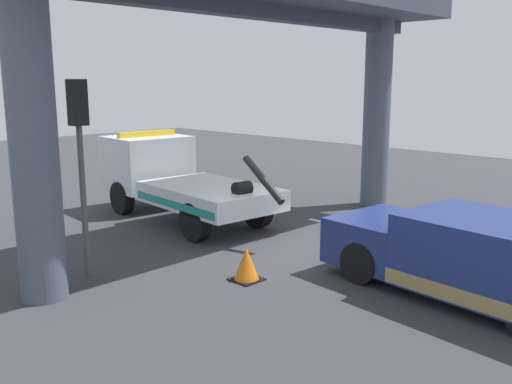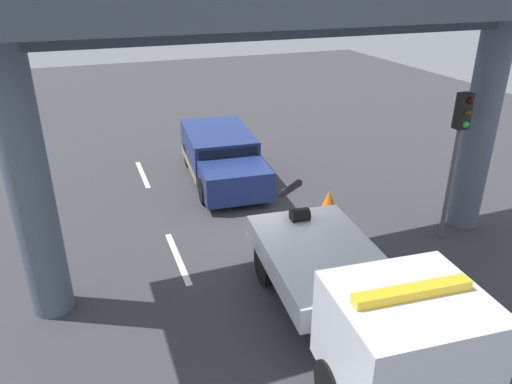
{
  "view_description": "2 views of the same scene",
  "coord_description": "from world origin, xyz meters",
  "px_view_note": "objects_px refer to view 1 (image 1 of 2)",
  "views": [
    {
      "loc": [
        -8.74,
        9.9,
        4.0
      ],
      "look_at": [
        0.34,
        0.63,
        1.41
      ],
      "focal_mm": 39.16,
      "sensor_mm": 36.0,
      "label": 1
    },
    {
      "loc": [
        10.7,
        -4.47,
        6.76
      ],
      "look_at": [
        0.31,
        -0.58,
        1.67
      ],
      "focal_mm": 34.05,
      "sensor_mm": 36.0,
      "label": 2
    }
  ],
  "objects_px": {
    "traffic_cone_orange": "(246,265)",
    "tow_truck_white": "(172,176)",
    "towed_van_green": "(474,258)",
    "traffic_light_near": "(79,135)"
  },
  "relations": [
    {
      "from": "traffic_cone_orange",
      "to": "tow_truck_white",
      "type": "bearing_deg",
      "value": -22.98
    },
    {
      "from": "tow_truck_white",
      "to": "towed_van_green",
      "type": "height_order",
      "value": "tow_truck_white"
    },
    {
      "from": "towed_van_green",
      "to": "tow_truck_white",
      "type": "bearing_deg",
      "value": -0.44
    },
    {
      "from": "tow_truck_white",
      "to": "towed_van_green",
      "type": "xyz_separation_m",
      "value": [
        -9.24,
        0.07,
        -0.42
      ]
    },
    {
      "from": "tow_truck_white",
      "to": "traffic_cone_orange",
      "type": "height_order",
      "value": "tow_truck_white"
    },
    {
      "from": "towed_van_green",
      "to": "traffic_light_near",
      "type": "relative_size",
      "value": 1.33
    },
    {
      "from": "tow_truck_white",
      "to": "towed_van_green",
      "type": "distance_m",
      "value": 9.25
    },
    {
      "from": "tow_truck_white",
      "to": "traffic_light_near",
      "type": "height_order",
      "value": "traffic_light_near"
    },
    {
      "from": "traffic_cone_orange",
      "to": "traffic_light_near",
      "type": "bearing_deg",
      "value": 40.44
    },
    {
      "from": "traffic_light_near",
      "to": "tow_truck_white",
      "type": "bearing_deg",
      "value": -56.26
    }
  ]
}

